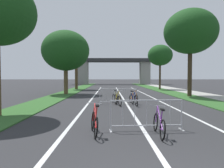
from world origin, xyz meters
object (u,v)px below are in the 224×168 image
at_px(bicycle_red_2, 94,123).
at_px(bicycle_blue_5, 134,100).
at_px(crowd_barrier_second, 118,96).
at_px(bicycle_white_4, 115,98).
at_px(bicycle_orange_0, 133,98).
at_px(bicycle_yellow_1, 117,100).
at_px(tree_left_cypress_far, 76,50).
at_px(tree_right_pine_far, 160,55).
at_px(tree_right_oak_mid, 190,32).
at_px(bicycle_purple_3, 159,124).
at_px(crowd_barrier_nearest, 147,115).
at_px(tree_left_pine_near, 66,51).

bearing_deg(bicycle_red_2, bicycle_blue_5, 63.07).
relative_size(crowd_barrier_second, bicycle_white_4, 1.46).
bearing_deg(bicycle_orange_0, bicycle_blue_5, 71.61).
bearing_deg(bicycle_yellow_1, crowd_barrier_second, -112.36).
xyz_separation_m(bicycle_orange_0, bicycle_red_2, (-2.11, -7.44, -0.00)).
bearing_deg(tree_left_cypress_far, bicycle_orange_0, -68.02).
height_order(tree_right_pine_far, crowd_barrier_second, tree_right_pine_far).
height_order(bicycle_orange_0, bicycle_white_4, bicycle_orange_0).
xyz_separation_m(bicycle_orange_0, bicycle_yellow_1, (-1.12, -0.89, 0.01)).
height_order(tree_right_oak_mid, tree_right_pine_far, tree_right_oak_mid).
relative_size(bicycle_yellow_1, bicycle_purple_3, 0.98).
bearing_deg(tree_right_pine_far, bicycle_orange_0, -110.20).
bearing_deg(tree_left_cypress_far, bicycle_blue_5, -69.36).
height_order(tree_left_cypress_far, crowd_barrier_nearest, tree_left_cypress_far).
xyz_separation_m(tree_right_pine_far, bicycle_blue_5, (-5.59, -15.87, -4.47)).
bearing_deg(bicycle_blue_5, tree_right_oak_mid, -143.82).
bearing_deg(crowd_barrier_second, bicycle_yellow_1, -98.72).
bearing_deg(tree_right_pine_far, tree_left_pine_near, -147.09).
height_order(crowd_barrier_second, bicycle_orange_0, crowd_barrier_second).
relative_size(tree_right_pine_far, crowd_barrier_second, 2.54).
xyz_separation_m(tree_left_pine_near, crowd_barrier_second, (5.09, -7.84, -3.99)).
bearing_deg(tree_right_oak_mid, bicycle_white_4, -145.91).
distance_m(crowd_barrier_nearest, bicycle_blue_5, 6.17).
bearing_deg(bicycle_blue_5, crowd_barrier_nearest, 79.12).
bearing_deg(crowd_barrier_second, bicycle_purple_3, -82.48).
relative_size(tree_right_pine_far, bicycle_white_4, 3.70).
distance_m(tree_left_cypress_far, tree_right_oak_mid, 16.44).
bearing_deg(bicycle_blue_5, bicycle_yellow_1, -8.75).
xyz_separation_m(tree_right_oak_mid, bicycle_purple_3, (-5.80, -12.35, -5.54)).
height_order(crowd_barrier_nearest, bicycle_blue_5, crowd_barrier_nearest).
bearing_deg(bicycle_orange_0, tree_right_oak_mid, -153.17).
relative_size(tree_right_pine_far, bicycle_red_2, 3.86).
xyz_separation_m(crowd_barrier_nearest, bicycle_yellow_1, (-0.73, 6.17, -0.15)).
bearing_deg(tree_left_cypress_far, bicycle_white_4, -72.01).
bearing_deg(bicycle_yellow_1, bicycle_white_4, -95.05).
relative_size(tree_left_cypress_far, tree_right_pine_far, 1.16).
height_order(tree_right_pine_far, bicycle_orange_0, tree_right_pine_far).
xyz_separation_m(bicycle_yellow_1, bicycle_purple_3, (1.02, -6.72, -0.03)).
relative_size(crowd_barrier_nearest, bicycle_white_4, 1.46).
xyz_separation_m(tree_left_cypress_far, bicycle_blue_5, (6.32, -16.77, -5.35)).
xyz_separation_m(crowd_barrier_nearest, bicycle_blue_5, (0.30, 6.16, -0.15)).
distance_m(tree_right_oak_mid, bicycle_yellow_1, 10.42).
height_order(tree_left_cypress_far, bicycle_yellow_1, tree_left_cypress_far).
distance_m(crowd_barrier_nearest, bicycle_white_4, 7.14).
relative_size(tree_right_pine_far, crowd_barrier_nearest, 2.53).
bearing_deg(bicycle_blue_5, crowd_barrier_second, -35.11).
bearing_deg(crowd_barrier_second, bicycle_red_2, -98.59).
relative_size(bicycle_red_2, bicycle_blue_5, 0.96).
bearing_deg(tree_left_cypress_far, bicycle_purple_3, -74.96).
distance_m(bicycle_white_4, bicycle_blue_5, 1.50).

